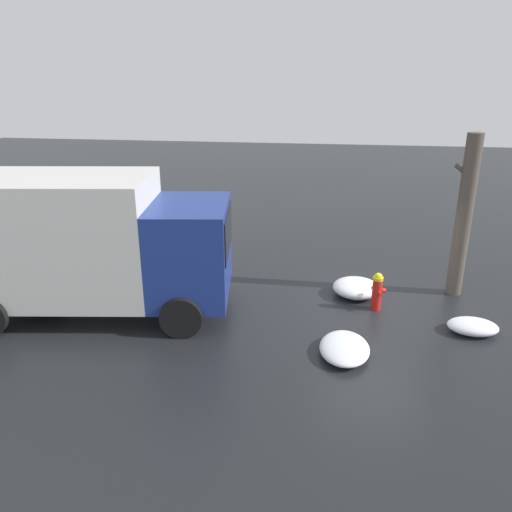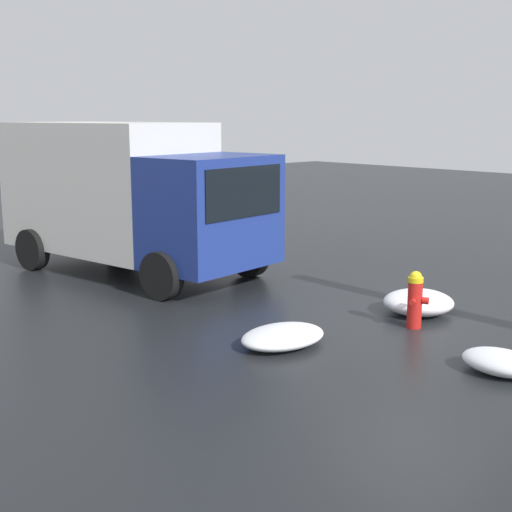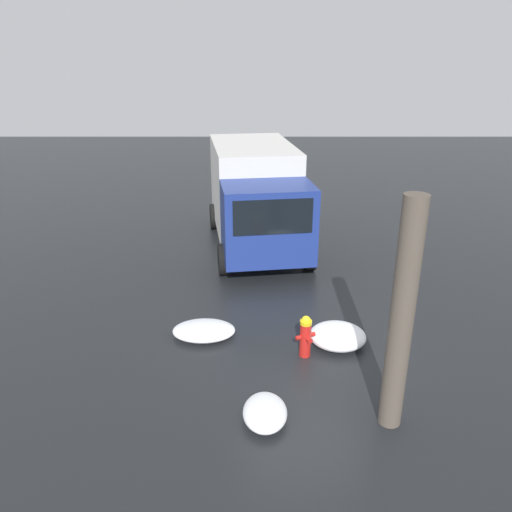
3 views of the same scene
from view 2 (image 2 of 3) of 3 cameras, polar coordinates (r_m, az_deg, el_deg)
name	(u,v)px [view 2 (image 2 of 3)]	position (r m, az deg, el deg)	size (l,w,h in m)	color
ground_plane	(414,328)	(11.70, 12.50, -5.62)	(60.00, 60.00, 0.00)	black
fire_hydrant	(415,299)	(11.58, 12.62, -3.36)	(0.35, 0.43, 0.92)	red
delivery_truck	(129,193)	(15.44, -10.09, 5.02)	(6.44, 3.45, 3.18)	navy
snow_pile_by_hydrant	(419,302)	(12.48, 12.87, -3.62)	(1.17, 1.22, 0.40)	white
snow_pile_curbside	(501,362)	(9.98, 19.01, -8.03)	(1.06, 0.76, 0.30)	white
snow_pile_by_tree	(283,336)	(10.53, 2.17, -6.44)	(0.99, 1.39, 0.28)	white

